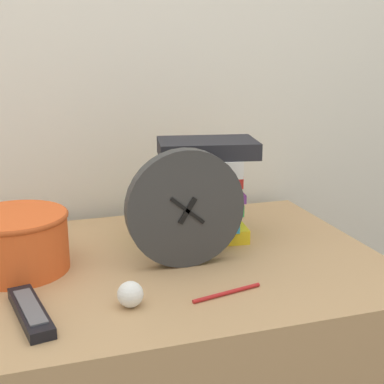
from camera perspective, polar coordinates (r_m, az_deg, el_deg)
wall_back at (r=1.50m, az=-12.18°, el=16.16°), size 6.00×0.04×2.40m
desk_clock at (r=1.14m, az=-0.70°, el=-1.79°), size 0.26×0.04×0.26m
book_stack at (r=1.30m, az=0.69°, el=0.28°), size 0.28×0.21×0.25m
basket at (r=1.19m, az=-18.27°, el=-4.88°), size 0.22×0.22×0.13m
tv_remote at (r=1.01m, az=-16.85°, el=-12.11°), size 0.08×0.20×0.02m
crumpled_paper_ball at (r=1.00m, az=-6.60°, el=-10.78°), size 0.05×0.05×0.05m
pen at (r=1.05m, az=3.75°, el=-10.69°), size 0.15×0.04×0.01m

